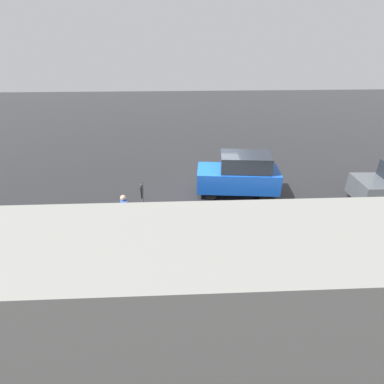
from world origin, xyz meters
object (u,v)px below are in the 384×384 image
(sign_post, at_px, (143,204))
(fire_hydrant, at_px, (145,220))
(pedestrian, at_px, (125,210))
(moving_hatchback, at_px, (240,174))

(sign_post, bearing_deg, fire_hydrant, -83.12)
(fire_hydrant, height_order, pedestrian, pedestrian)
(moving_hatchback, height_order, fire_hydrant, moving_hatchback)
(fire_hydrant, distance_m, sign_post, 1.43)
(pedestrian, bearing_deg, moving_hatchback, -149.70)
(moving_hatchback, relative_size, pedestrian, 2.50)
(moving_hatchback, distance_m, pedestrian, 5.89)
(fire_hydrant, bearing_deg, pedestrian, 11.81)
(moving_hatchback, relative_size, fire_hydrant, 5.05)
(pedestrian, bearing_deg, sign_post, 142.04)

